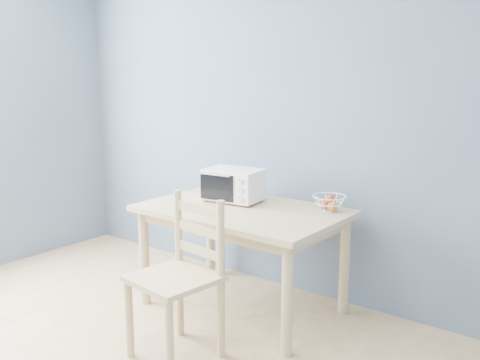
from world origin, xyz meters
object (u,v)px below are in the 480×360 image
Objects in this scene: toaster_oven at (231,184)px; dining_chair at (180,280)px; dining_table at (242,222)px; fruit_basket at (330,202)px.

toaster_oven reaches higher than dining_chair.
toaster_oven is (-0.19, 0.12, 0.23)m from dining_table.
toaster_oven is 0.99m from dining_chair.
toaster_oven is 0.74m from fruit_basket.
dining_chair is at bearing -111.89° from fruit_basket.
toaster_oven is at bearing -165.27° from fruit_basket.
dining_table is 0.77m from dining_chair.
fruit_basket is at bearing 7.96° from toaster_oven.
dining_table is at bearing 104.85° from dining_chair.
toaster_oven is at bearing 115.84° from dining_chair.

